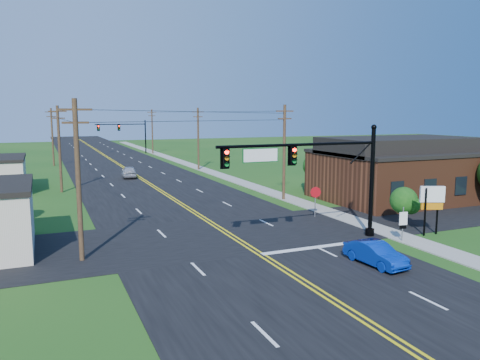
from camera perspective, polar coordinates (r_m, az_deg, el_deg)
name	(u,v)px	position (r m, az deg, el deg)	size (l,w,h in m)	color
ground	(325,299)	(21.82, 10.35, -14.07)	(260.00, 260.00, 0.00)	#174413
road_main	(128,171)	(68.21, -13.44, 1.03)	(16.00, 220.00, 0.04)	black
road_cross	(227,235)	(31.97, -1.65, -6.69)	(70.00, 10.00, 0.04)	black
sidewalk	(223,176)	(61.35, -2.12, 0.49)	(2.00, 160.00, 0.08)	gray
signal_mast_main	(314,169)	(29.49, 9.07, 1.32)	(11.30, 0.60, 7.48)	black
signal_mast_far	(124,131)	(98.10, -13.97, 5.76)	(10.98, 0.60, 7.48)	black
brick_building	(398,175)	(47.14, 18.70, 0.58)	(14.20, 11.20, 4.70)	#572C18
utility_pole_left_a	(78,177)	(27.05, -19.13, 0.30)	(1.80, 0.28, 9.00)	#3A251A
utility_pole_left_b	(59,147)	(51.91, -21.15, 3.75)	(1.80, 0.28, 9.00)	#3A251A
utility_pole_left_c	(52,136)	(78.86, -21.90, 5.02)	(1.80, 0.28, 9.00)	#3A251A
utility_pole_right_a	(284,151)	(44.27, 5.41, 3.59)	(1.80, 0.28, 9.00)	#3A251A
utility_pole_right_b	(198,138)	(68.20, -5.12, 5.18)	(1.80, 0.28, 9.00)	#3A251A
utility_pole_right_c	(152,131)	(97.15, -10.65, 5.95)	(1.80, 0.28, 9.00)	#3A251A
tree_right_back	(317,166)	(51.04, 9.35, 1.73)	(3.00, 3.00, 4.10)	#3A251A
shrub_corner	(404,201)	(36.34, 19.33, -2.39)	(2.00, 2.00, 2.86)	#3A251A
tree_left	(4,194)	(39.32, -26.79, -1.58)	(2.40, 2.40, 3.37)	#3A251A
blue_car	(375,254)	(26.67, 16.17, -8.68)	(1.34, 3.83, 1.26)	#072EA9
distant_car	(129,172)	(61.50, -13.38, 0.95)	(1.75, 4.34, 1.48)	#B9B9BE
route_sign	(403,222)	(31.76, 19.26, -4.83)	(0.56, 0.14, 2.27)	slate
stop_sign	(315,195)	(37.44, 9.19, -1.86)	(0.85, 0.30, 2.46)	slate
pylon_sign	(432,199)	(34.05, 22.36, -2.21)	(1.58, 0.86, 3.35)	black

